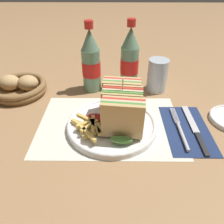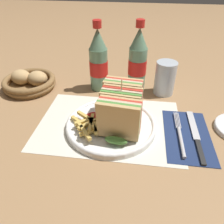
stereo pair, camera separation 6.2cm
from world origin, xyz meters
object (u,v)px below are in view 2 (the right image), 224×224
(plate_main, at_px, (111,125))
(knife, at_px, (196,135))
(coke_bottle_near, at_px, (99,62))
(coke_bottle_far, at_px, (138,61))
(bread_basket, at_px, (29,82))
(fork, at_px, (180,137))
(club_sandwich, at_px, (121,108))
(glass_near, at_px, (165,78))

(plate_main, height_order, knife, plate_main)
(coke_bottle_near, height_order, coke_bottle_far, same)
(coke_bottle_near, height_order, bread_basket, coke_bottle_near)
(knife, bearing_deg, bread_basket, 160.03)
(fork, bearing_deg, coke_bottle_far, 115.29)
(club_sandwich, bearing_deg, bread_basket, 151.89)
(coke_bottle_far, distance_m, bread_basket, 0.40)
(coke_bottle_near, xyz_separation_m, glass_near, (0.23, -0.01, -0.04))
(glass_near, bearing_deg, bread_basket, -176.81)
(coke_bottle_far, height_order, glass_near, coke_bottle_far)
(plate_main, distance_m, coke_bottle_near, 0.25)
(fork, relative_size, knife, 0.87)
(coke_bottle_near, relative_size, coke_bottle_far, 1.00)
(knife, bearing_deg, coke_bottle_far, 123.74)
(club_sandwich, relative_size, knife, 0.88)
(coke_bottle_near, distance_m, bread_basket, 0.27)
(glass_near, distance_m, bread_basket, 0.49)
(fork, height_order, bread_basket, bread_basket)
(glass_near, relative_size, bread_basket, 0.62)
(glass_near, bearing_deg, fork, -82.28)
(fork, xyz_separation_m, bread_basket, (-0.52, 0.21, 0.02))
(fork, distance_m, coke_bottle_far, 0.32)
(knife, distance_m, bread_basket, 0.60)
(club_sandwich, height_order, knife, club_sandwich)
(plate_main, relative_size, club_sandwich, 1.36)
(club_sandwich, relative_size, bread_basket, 1.00)
(coke_bottle_far, bearing_deg, knife, -55.78)
(club_sandwich, bearing_deg, coke_bottle_far, 82.44)
(coke_bottle_near, bearing_deg, bread_basket, -172.80)
(plate_main, height_order, coke_bottle_near, coke_bottle_near)
(fork, bearing_deg, glass_near, 97.24)
(club_sandwich, distance_m, coke_bottle_near, 0.25)
(coke_bottle_far, bearing_deg, coke_bottle_near, -169.65)
(plate_main, bearing_deg, glass_near, 53.89)
(coke_bottle_near, relative_size, glass_near, 2.07)
(club_sandwich, relative_size, fork, 1.01)
(coke_bottle_far, bearing_deg, club_sandwich, -97.56)
(coke_bottle_far, bearing_deg, glass_near, -16.72)
(plate_main, relative_size, coke_bottle_far, 1.06)
(plate_main, relative_size, glass_near, 2.20)
(knife, xyz_separation_m, coke_bottle_far, (-0.17, 0.26, 0.10))
(club_sandwich, distance_m, fork, 0.18)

